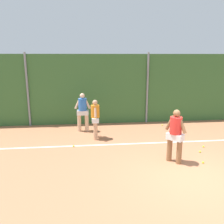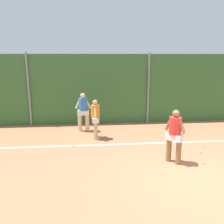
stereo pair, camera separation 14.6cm
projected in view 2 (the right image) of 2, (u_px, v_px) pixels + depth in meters
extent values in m
plane|color=#B2704C|center=(173.00, 153.00, 8.61)|extent=(31.76, 31.76, 0.00)
cube|color=#386633|center=(148.00, 89.00, 12.32)|extent=(20.64, 0.25, 3.52)
cylinder|color=gray|center=(29.00, 90.00, 11.62)|extent=(0.10, 0.10, 3.61)
cylinder|color=gray|center=(148.00, 88.00, 12.14)|extent=(0.10, 0.10, 3.61)
cube|color=white|center=(165.00, 143.00, 9.63)|extent=(15.09, 0.10, 0.01)
cylinder|color=#8C603D|center=(178.00, 153.00, 7.68)|extent=(0.17, 0.17, 0.78)
cylinder|color=#8C603D|center=(169.00, 150.00, 7.91)|extent=(0.17, 0.17, 0.78)
cube|color=white|center=(174.00, 137.00, 7.68)|extent=(0.58, 0.59, 0.21)
cylinder|color=red|center=(175.00, 126.00, 7.59)|extent=(0.38, 0.38, 0.56)
sphere|color=#8C603D|center=(176.00, 113.00, 7.50)|extent=(0.23, 0.23, 0.23)
cylinder|color=#8C603D|center=(182.00, 126.00, 7.44)|extent=(0.25, 0.26, 0.53)
cylinder|color=#8C603D|center=(169.00, 123.00, 7.72)|extent=(0.25, 0.26, 0.53)
cylinder|color=tan|center=(96.00, 131.00, 9.93)|extent=(0.16, 0.16, 0.73)
cylinder|color=tan|center=(96.00, 129.00, 10.24)|extent=(0.16, 0.16, 0.73)
cube|color=white|center=(95.00, 120.00, 9.98)|extent=(0.29, 0.49, 0.19)
cylinder|color=orange|center=(95.00, 111.00, 9.90)|extent=(0.36, 0.36, 0.52)
sphere|color=tan|center=(95.00, 102.00, 9.81)|extent=(0.21, 0.21, 0.21)
cylinder|color=tan|center=(95.00, 111.00, 9.69)|extent=(0.10, 0.29, 0.48)
cylinder|color=tan|center=(95.00, 109.00, 10.08)|extent=(0.10, 0.29, 0.48)
cylinder|color=black|center=(94.00, 117.00, 10.24)|extent=(0.03, 0.03, 0.28)
torus|color=#26262B|center=(94.00, 123.00, 10.31)|extent=(0.02, 0.28, 0.28)
cylinder|color=beige|center=(87.00, 123.00, 11.08)|extent=(0.17, 0.17, 0.78)
cylinder|color=beige|center=(80.00, 123.00, 11.08)|extent=(0.17, 0.17, 0.78)
cube|color=white|center=(83.00, 112.00, 10.96)|extent=(0.54, 0.34, 0.21)
cylinder|color=blue|center=(83.00, 104.00, 10.88)|extent=(0.38, 0.38, 0.56)
sphere|color=beige|center=(83.00, 96.00, 10.78)|extent=(0.23, 0.23, 0.23)
cylinder|color=beige|center=(88.00, 103.00, 10.87)|extent=(0.32, 0.12, 0.52)
cylinder|color=beige|center=(78.00, 103.00, 10.86)|extent=(0.32, 0.12, 0.52)
sphere|color=#CCDB33|center=(73.00, 146.00, 9.22)|extent=(0.07, 0.07, 0.07)
sphere|color=#CCDB33|center=(163.00, 125.00, 11.95)|extent=(0.07, 0.07, 0.07)
sphere|color=#CCDB33|center=(203.00, 163.00, 7.75)|extent=(0.07, 0.07, 0.07)
sphere|color=#CCDB33|center=(204.00, 147.00, 9.10)|extent=(0.07, 0.07, 0.07)
sphere|color=#CCDB33|center=(200.00, 152.00, 8.61)|extent=(0.07, 0.07, 0.07)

